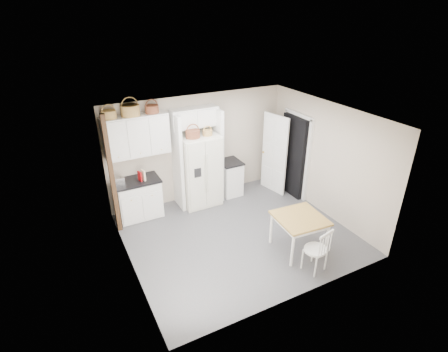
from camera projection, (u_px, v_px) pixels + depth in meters
floor at (238, 234)px, 7.49m from camera, size 4.50×4.50×0.00m
ceiling at (240, 117)px, 6.35m from camera, size 4.50×4.50×0.00m
wall_back at (198, 148)px, 8.51m from camera, size 4.50×0.00×4.50m
wall_left at (125, 208)px, 5.99m from camera, size 0.00×4.00×4.00m
wall_right at (326, 160)px, 7.85m from camera, size 0.00×4.00×4.00m
refrigerator at (199, 170)px, 8.34m from camera, size 0.91×0.73×1.76m
base_cab_left at (139, 199)px, 7.97m from camera, size 0.96×0.61×0.89m
base_cab_right at (230, 178)px, 8.95m from camera, size 0.49×0.59×0.86m
dining_table at (298, 233)px, 6.89m from camera, size 0.96×0.96×0.75m
windsor_chair at (315, 249)px, 6.32m from camera, size 0.51×0.48×0.90m
counter_left at (136, 181)px, 7.77m from camera, size 1.00×0.65×0.04m
counter_right at (230, 162)px, 8.75m from camera, size 0.53×0.63×0.04m
toaster at (119, 181)px, 7.53m from camera, size 0.24×0.15×0.16m
cookbook_red at (140, 176)px, 7.67m from camera, size 0.06×0.15×0.22m
cookbook_cream at (143, 175)px, 7.70m from camera, size 0.07×0.17×0.24m
basket_upper_a at (109, 115)px, 7.05m from camera, size 0.30×0.30×0.17m
basket_upper_b at (130, 111)px, 7.22m from camera, size 0.39×0.39×0.23m
basket_upper_c at (152, 109)px, 7.42m from camera, size 0.29×0.29×0.17m
basket_fridge_a at (193, 134)px, 7.76m from camera, size 0.33×0.33×0.17m
basket_fridge_b at (207, 133)px, 7.92m from camera, size 0.23×0.23×0.12m
upper_cabinet at (137, 136)px, 7.49m from camera, size 1.40×0.34×0.90m
bridge_cabinet at (194, 117)px, 7.95m from camera, size 1.12×0.34×0.45m
fridge_panel_left at (178, 163)px, 8.07m from camera, size 0.08×0.60×2.30m
fridge_panel_right at (217, 155)px, 8.49m from camera, size 0.08×0.60×2.30m
trim_post at (112, 176)px, 7.09m from camera, size 0.09×0.09×2.60m
doorway_void at (294, 156)px, 8.73m from camera, size 0.18×0.85×2.05m
door_slab at (274, 154)px, 8.85m from camera, size 0.21×0.79×2.05m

